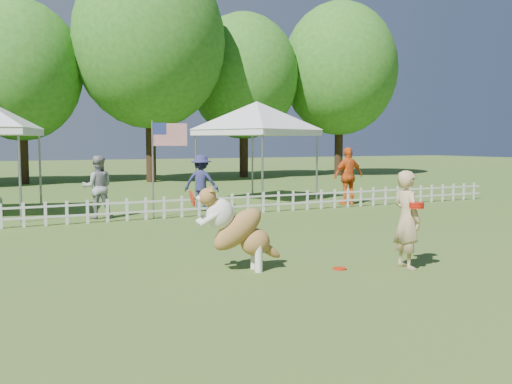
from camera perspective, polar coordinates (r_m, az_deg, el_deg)
ground at (r=9.55m, az=8.22°, el=-7.41°), size 120.00×120.00×0.00m
picket_fence at (r=15.68m, az=-6.56°, el=-1.42°), size 22.00×0.08×0.60m
handler at (r=9.52m, az=14.85°, el=-2.70°), size 0.45×0.62×1.59m
dog at (r=8.99m, az=-1.69°, el=-3.72°), size 1.37×0.65×1.36m
frisbee_on_turf at (r=9.37m, az=8.35°, el=-7.59°), size 0.25×0.25×0.02m
canopy_tent_right at (r=19.96m, az=0.09°, el=3.99°), size 4.29×4.29×3.38m
flag_pole at (r=15.55m, az=-10.28°, el=2.21°), size 1.01×0.24×2.62m
spectator_a at (r=15.85m, az=-15.55°, el=0.48°), size 0.91×0.76×1.69m
spectator_b at (r=17.53m, az=-5.49°, el=1.01°), size 1.23×1.12×1.66m
spectator_c at (r=18.89m, az=9.21°, el=1.59°), size 1.11×0.48×1.88m
tree_center_left at (r=30.36m, az=-22.49°, el=10.02°), size 6.00×6.00×9.80m
tree_center_right at (r=30.13m, az=-10.60°, el=13.04°), size 7.60×7.60×12.60m
tree_right at (r=33.53m, az=-1.24°, el=10.40°), size 6.20×6.20×10.40m
tree_far_right at (r=35.73m, az=8.35°, el=10.82°), size 7.00×7.00×11.40m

